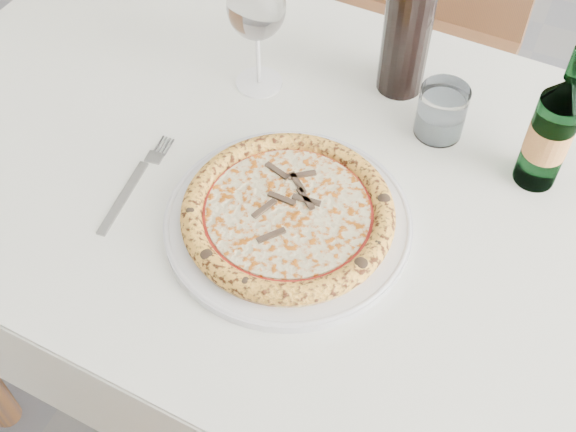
% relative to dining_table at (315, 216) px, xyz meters
% --- Properties ---
extents(floor, '(5.00, 6.00, 0.02)m').
position_rel_dining_table_xyz_m(floor, '(0.06, -0.05, -0.67)').
color(floor, slate).
rests_on(floor, ground).
extents(dining_table, '(1.40, 0.87, 0.76)m').
position_rel_dining_table_xyz_m(dining_table, '(0.00, 0.00, 0.00)').
color(dining_table, brown).
rests_on(dining_table, floor).
extents(chair_far, '(0.48, 0.48, 0.93)m').
position_rel_dining_table_xyz_m(chair_far, '(-0.05, 0.74, -0.13)').
color(chair_far, brown).
rests_on(chair_far, floor).
extents(plate, '(0.34, 0.34, 0.02)m').
position_rel_dining_table_xyz_m(plate, '(-0.00, -0.10, 0.10)').
color(plate, silver).
rests_on(plate, dining_table).
extents(pizza, '(0.29, 0.29, 0.03)m').
position_rel_dining_table_xyz_m(pizza, '(-0.00, -0.10, 0.12)').
color(pizza, '#E7CA7D').
rests_on(pizza, plate).
extents(fork, '(0.03, 0.20, 0.00)m').
position_rel_dining_table_xyz_m(fork, '(-0.23, -0.13, 0.10)').
color(fork, gray).
rests_on(fork, dining_table).
extents(wine_glass, '(0.09, 0.09, 0.20)m').
position_rel_dining_table_xyz_m(wine_glass, '(-0.16, 0.15, 0.24)').
color(wine_glass, white).
rests_on(wine_glass, dining_table).
extents(tumbler, '(0.07, 0.07, 0.08)m').
position_rel_dining_table_xyz_m(tumbler, '(0.13, 0.16, 0.13)').
color(tumbler, silver).
rests_on(tumbler, dining_table).
extents(beer_bottle, '(0.06, 0.06, 0.23)m').
position_rel_dining_table_xyz_m(beer_bottle, '(0.29, 0.13, 0.19)').
color(beer_bottle, '#315E3D').
rests_on(beer_bottle, dining_table).
extents(wine_bottle, '(0.07, 0.07, 0.30)m').
position_rel_dining_table_xyz_m(wine_bottle, '(0.04, 0.24, 0.22)').
color(wine_bottle, black).
rests_on(wine_bottle, dining_table).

